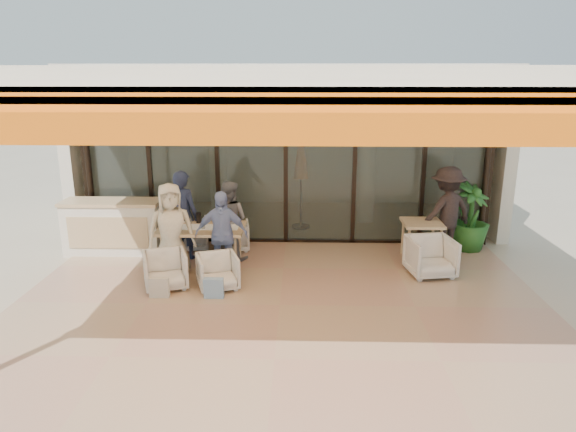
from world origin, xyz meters
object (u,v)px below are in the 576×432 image
chair_far_left (190,233)px  side_chair (431,255)px  diner_periwinkle (221,235)px  chair_near_right (218,270)px  diner_cream (171,231)px  dining_table (201,230)px  diner_navy (183,215)px  potted_palm (470,217)px  host_counter (113,226)px  diner_grey (229,220)px  chair_near_left (165,269)px  chair_far_right (233,234)px  standing_woman (446,212)px  side_table (422,227)px

chair_far_left → side_chair: 4.55m
chair_far_left → diner_periwinkle: diner_periwinkle is taller
chair_near_right → diner_cream: size_ratio=0.39×
diner_cream → side_chair: (4.37, 0.15, -0.44)m
dining_table → chair_near_right: 1.11m
diner_navy → potted_palm: diner_navy is taller
host_counter → diner_grey: 2.28m
dining_table → diner_cream: 0.63m
chair_far_left → side_chair: size_ratio=0.93×
host_counter → dining_table: size_ratio=1.23×
host_counter → chair_near_left: (1.41, -1.66, -0.20)m
chair_near_left → diner_cream: bearing=70.2°
chair_far_right → standing_woman: size_ratio=0.37×
chair_far_left → potted_palm: (5.43, 0.11, 0.33)m
chair_far_right → chair_near_right: size_ratio=1.00×
chair_near_left → potted_palm: (5.43, 2.01, 0.34)m
chair_far_right → potted_palm: size_ratio=0.47×
standing_woman → side_table: bearing=5.7°
dining_table → chair_far_left: dining_table is taller
chair_far_left → chair_far_right: 0.84m
chair_near_right → diner_periwinkle: 0.66m
diner_navy → side_chair: 4.46m
chair_far_left → side_chair: (4.37, -1.25, 0.03)m
chair_far_right → chair_near_right: 1.90m
dining_table → standing_woman: bearing=9.6°
host_counter → chair_near_right: (2.25, -1.66, -0.22)m
side_chair → diner_cream: bearing=172.8°
chair_far_left → diner_cream: size_ratio=0.43×
diner_navy → side_table: diner_navy is taller
side_table → potted_palm: bearing=29.8°
diner_navy → side_chair: bearing=-170.4°
diner_cream → diner_grey: bearing=26.5°
chair_far_left → diner_periwinkle: bearing=108.9°
chair_near_right → side_table: (3.53, 1.40, 0.32)m
host_counter → chair_far_left: (1.41, 0.24, -0.19)m
diner_periwinkle → potted_palm: (4.59, 1.51, -0.08)m
chair_near_right → potted_palm: (4.59, 2.01, 0.36)m
chair_far_right → diner_grey: (0.00, -0.50, 0.43)m
host_counter → diner_grey: diner_grey is taller
chair_far_right → side_table: size_ratio=0.84×
chair_near_left → diner_periwinkle: 1.06m
host_counter → standing_woman: 6.30m
diner_navy → diner_periwinkle: size_ratio=1.11×
chair_far_left → diner_grey: bearing=137.1°
dining_table → chair_near_left: bearing=-113.3°
dining_table → chair_far_right: (0.43, 0.94, -0.37)m
chair_near_left → chair_far_left: bearing=70.2°
chair_near_right → diner_navy: bearing=101.4°
chair_near_right → diner_grey: 1.46m
diner_cream → diner_periwinkle: diner_cream is taller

